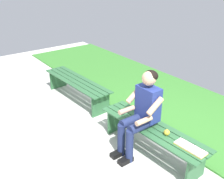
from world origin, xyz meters
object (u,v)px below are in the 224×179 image
Objects in this scene: bench_near at (152,133)px; apple at (167,132)px; person_seated at (142,110)px; bench_far at (77,85)px; book_open at (190,148)px.

apple reaches higher than bench_near.
bench_near is at bearing -142.44° from person_seated.
bench_far is 1.48× the size of person_seated.
apple is (-2.39, -0.02, 0.14)m from bench_far.
person_seated is 0.81m from book_open.
person_seated is at bearing 7.22° from book_open.
bench_near is 2.13m from bench_far.
bench_near is 0.29m from apple.
bench_near is 4.22× the size of book_open.
apple is 0.20× the size of book_open.
apple is at bearing -179.60° from bench_far.
person_seated reaches higher than bench_far.
book_open is (-0.38, -0.02, -0.03)m from apple.
bench_near is at bearing 0.41° from book_open.
book_open reaches higher than bench_near.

